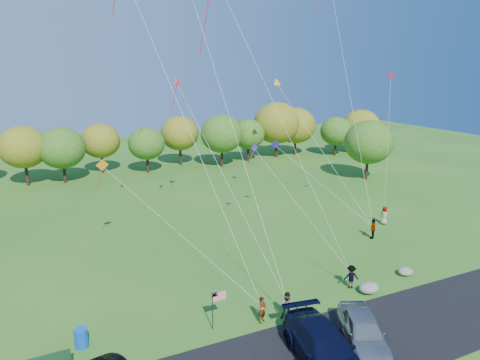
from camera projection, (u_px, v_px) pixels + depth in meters
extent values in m
plane|color=#28611B|center=(298.00, 309.00, 24.99)|extent=(140.00, 140.00, 0.00)
cube|color=black|center=(341.00, 348.00, 21.47)|extent=(44.00, 6.00, 0.06)
cylinder|color=#332112|center=(32.00, 175.00, 50.61)|extent=(0.36, 0.36, 2.71)
ellipsoid|color=#245115|center=(28.00, 146.00, 49.73)|extent=(6.42, 6.42, 5.78)
cylinder|color=#332112|center=(69.00, 166.00, 55.29)|extent=(0.36, 0.36, 2.61)
ellipsoid|color=#245115|center=(66.00, 139.00, 54.37)|extent=(7.04, 7.04, 6.34)
cylinder|color=#332112|center=(109.00, 167.00, 54.29)|extent=(0.36, 0.36, 2.79)
ellipsoid|color=#376C1B|center=(107.00, 140.00, 53.39)|extent=(6.59, 6.59, 5.93)
cylinder|color=#332112|center=(150.00, 160.00, 58.23)|extent=(0.36, 0.36, 2.84)
ellipsoid|color=#376C1B|center=(149.00, 136.00, 57.38)|extent=(5.78, 5.78, 5.20)
cylinder|color=#332112|center=(189.00, 160.00, 59.76)|extent=(0.36, 0.36, 2.21)
ellipsoid|color=#245115|center=(188.00, 137.00, 58.93)|extent=(6.57, 6.57, 5.91)
cylinder|color=#332112|center=(220.00, 158.00, 61.03)|extent=(0.36, 0.36, 2.25)
ellipsoid|color=#376C1B|center=(220.00, 138.00, 60.30)|extent=(5.39, 5.39, 4.85)
cylinder|color=#332112|center=(252.00, 156.00, 62.43)|extent=(0.36, 0.36, 2.31)
ellipsoid|color=#245115|center=(253.00, 133.00, 61.58)|extent=(6.77, 6.77, 6.09)
cylinder|color=#332112|center=(277.00, 153.00, 64.96)|extent=(0.36, 0.36, 2.30)
ellipsoid|color=#376C1B|center=(278.00, 130.00, 64.09)|extent=(6.95, 6.95, 6.25)
cylinder|color=#332112|center=(314.00, 150.00, 66.77)|extent=(0.36, 0.36, 2.40)
ellipsoid|color=#376C1B|center=(315.00, 130.00, 65.96)|extent=(6.16, 6.16, 5.55)
cylinder|color=#332112|center=(339.00, 148.00, 69.07)|extent=(0.36, 0.36, 2.23)
ellipsoid|color=#376C1B|center=(340.00, 128.00, 68.27)|extent=(6.22, 6.22, 5.60)
cylinder|color=#332112|center=(344.00, 140.00, 73.70)|extent=(0.36, 0.36, 3.02)
ellipsoid|color=#376C1B|center=(345.00, 122.00, 72.91)|extent=(4.88, 4.88, 4.40)
cylinder|color=#332112|center=(367.00, 168.00, 53.68)|extent=(0.36, 0.36, 2.80)
ellipsoid|color=#245115|center=(369.00, 142.00, 52.83)|extent=(6.00, 6.00, 5.40)
imported|color=black|center=(325.00, 349.00, 20.01)|extent=(3.31, 6.31, 1.75)
imported|color=#92969B|center=(363.00, 331.00, 21.48)|extent=(3.72, 5.13, 1.62)
imported|color=#4C4C59|center=(262.00, 310.00, 23.54)|extent=(0.66, 0.57, 1.52)
imported|color=#4C4C59|center=(288.00, 306.00, 23.85)|extent=(1.00, 0.95, 1.62)
imported|color=#4C4C59|center=(351.00, 277.00, 27.24)|extent=(1.14, 0.87, 1.55)
imported|color=#4C4C59|center=(373.00, 229.00, 35.16)|extent=(1.03, 0.88, 1.65)
imported|color=#4C4C59|center=(384.00, 215.00, 38.35)|extent=(0.87, 0.97, 1.66)
cube|color=#153A1D|center=(48.00, 360.00, 19.42)|extent=(2.00, 0.11, 0.61)
cylinder|color=#0C4ABB|center=(81.00, 338.00, 21.51)|extent=(0.67, 0.67, 1.00)
cylinder|color=black|center=(212.00, 311.00, 22.78)|extent=(0.05, 0.05, 2.21)
cube|color=red|center=(219.00, 296.00, 22.74)|extent=(0.80, 0.53, 0.02)
cube|color=navy|center=(215.00, 294.00, 22.61)|extent=(0.32, 0.02, 0.25)
ellipsoid|color=gray|center=(369.00, 288.00, 26.75)|extent=(1.32, 1.04, 0.66)
ellipsoid|color=gray|center=(406.00, 271.00, 29.04)|extent=(1.06, 0.88, 0.55)
cone|color=#E3A00E|center=(277.00, 83.00, 39.52)|extent=(0.93, 0.44, 0.86)
cube|color=#CE0E5A|center=(391.00, 76.00, 34.73)|extent=(0.63, 0.19, 0.62)
cube|color=orange|center=(102.00, 165.00, 30.03)|extent=(0.89, 0.21, 0.88)
cube|color=#2411B2|center=(275.00, 144.00, 37.97)|extent=(0.70, 0.35, 0.73)
cone|color=red|center=(177.00, 82.00, 35.27)|extent=(0.80, 0.33, 0.76)
cube|color=#4619E8|center=(255.00, 148.00, 35.28)|extent=(0.65, 0.20, 0.63)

